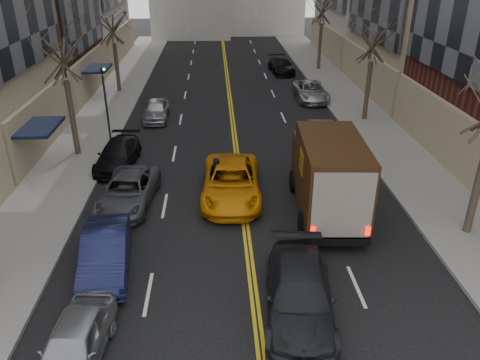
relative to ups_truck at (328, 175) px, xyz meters
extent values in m
cube|color=slate|center=(-12.51, 13.97, -1.70)|extent=(4.00, 66.00, 0.15)
cube|color=slate|center=(5.49, 13.97, -1.70)|extent=(4.00, 66.00, 0.15)
cube|color=black|center=(-13.51, 4.97, 0.62)|extent=(2.00, 3.00, 0.15)
cube|color=black|center=(-14.41, 4.97, -0.43)|extent=(0.20, 3.00, 2.50)
cube|color=black|center=(-13.51, 17.97, 0.62)|extent=(2.00, 3.00, 0.15)
cube|color=black|center=(-14.41, 17.97, -0.43)|extent=(0.20, 3.00, 2.50)
cylinder|color=#382D23|center=(-12.31, 6.97, 0.40)|extent=(0.30, 0.30, 4.05)
cylinder|color=#382D23|center=(-12.31, 19.97, 0.22)|extent=(0.30, 0.30, 3.69)
cylinder|color=#382D23|center=(5.29, -2.03, 0.35)|extent=(0.30, 0.30, 3.96)
cylinder|color=#382D23|center=(5.29, 11.97, 0.26)|extent=(0.30, 0.30, 3.78)
cylinder|color=#382D23|center=(5.29, 26.97, 0.44)|extent=(0.30, 0.30, 4.14)
cylinder|color=black|center=(-10.91, 8.97, 0.27)|extent=(0.12, 0.12, 3.80)
imported|color=black|center=(-10.91, 8.97, 2.62)|extent=(0.15, 0.18, 0.90)
sphere|color=#0CE526|center=(-10.76, 8.87, 2.57)|extent=(0.14, 0.14, 0.14)
cube|color=black|center=(0.00, 0.00, -1.22)|extent=(2.58, 6.56, 0.30)
cube|color=black|center=(0.14, 2.36, -0.22)|extent=(2.46, 1.85, 2.12)
cube|color=black|center=(-0.03, -0.55, 0.24)|extent=(2.70, 5.07, 3.02)
cube|color=black|center=(-0.18, -3.10, -1.22)|extent=(2.32, 0.31, 0.30)
cube|color=red|center=(-1.19, -3.06, -0.77)|extent=(0.18, 0.07, 0.35)
cube|color=red|center=(0.83, -3.18, -0.77)|extent=(0.18, 0.07, 0.35)
cube|color=gold|center=(-1.26, -0.43, 0.84)|extent=(0.09, 0.91, 0.91)
cube|color=gold|center=(1.20, -0.58, 0.84)|extent=(0.09, 0.91, 0.91)
cylinder|color=black|center=(-1.07, 2.18, -1.29)|extent=(0.34, 0.98, 0.97)
cylinder|color=black|center=(1.31, 2.04, -1.29)|extent=(0.34, 0.98, 0.97)
cylinder|color=black|center=(-1.29, -1.64, -1.29)|extent=(0.34, 0.98, 0.97)
cylinder|color=black|center=(1.09, -1.78, -1.29)|extent=(0.34, 0.98, 0.97)
imported|color=black|center=(-2.22, -6.22, -1.03)|extent=(2.64, 5.33, 1.49)
cube|color=black|center=(-2.22, -5.48, -0.43)|extent=(0.13, 0.04, 0.09)
cube|color=blue|center=(-2.22, -5.51, -0.43)|extent=(0.10, 0.01, 0.06)
imported|color=orange|center=(-4.00, 1.62, -1.00)|extent=(2.82, 5.72, 1.56)
imported|color=black|center=(-4.61, 2.09, -0.88)|extent=(0.53, 0.71, 1.79)
imported|color=#9C9FA3|center=(-8.61, -7.82, -1.12)|extent=(1.89, 3.99, 1.32)
imported|color=#12173B|center=(-8.61, -3.60, -1.05)|extent=(2.02, 4.55, 1.45)
imported|color=#44464B|center=(-8.61, 1.20, -1.11)|extent=(2.62, 4.94, 1.32)
imported|color=black|center=(-9.81, 5.45, -1.13)|extent=(2.10, 4.55, 1.29)
imported|color=#9EA1A6|center=(-8.61, 13.02, -1.11)|extent=(1.61, 3.92, 1.33)
imported|color=#51555A|center=(1.59, 7.89, -1.14)|extent=(1.58, 3.94, 1.28)
imported|color=#AAABB2|center=(2.65, 17.12, -1.10)|extent=(2.27, 4.87, 1.35)
imported|color=black|center=(1.59, 26.08, -1.10)|extent=(2.27, 4.78, 1.34)
camera|label=1|loc=(-4.64, -17.43, 8.42)|focal=35.00mm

